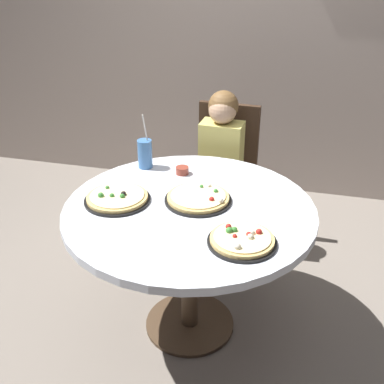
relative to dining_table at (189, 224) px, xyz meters
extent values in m
plane|color=slate|center=(0.00, 0.00, -0.65)|extent=(8.00, 8.00, 0.00)
cube|color=#A8998E|center=(0.00, 1.81, 0.80)|extent=(5.20, 0.12, 2.90)
cylinder|color=silver|center=(0.00, 0.00, 0.08)|extent=(1.20, 1.20, 0.04)
cylinder|color=#4C3826|center=(0.00, 0.00, -0.29)|extent=(0.09, 0.09, 0.69)
cylinder|color=#4C3826|center=(0.00, 0.00, -0.64)|extent=(0.48, 0.48, 0.02)
cube|color=#382619|center=(0.00, 0.82, -0.22)|extent=(0.42, 0.42, 0.04)
cube|color=#382619|center=(0.01, 1.00, 0.04)|extent=(0.40, 0.06, 0.52)
cylinder|color=#382619|center=(-0.18, 0.66, -0.45)|extent=(0.04, 0.04, 0.41)
cylinder|color=#382619|center=(0.16, 0.64, -0.45)|extent=(0.04, 0.04, 0.41)
cylinder|color=#382619|center=(-0.16, 1.00, -0.45)|extent=(0.04, 0.04, 0.41)
cylinder|color=#382619|center=(0.18, 0.98, -0.45)|extent=(0.04, 0.04, 0.41)
cube|color=#3F4766|center=(-0.01, 0.66, -0.43)|extent=(0.26, 0.33, 0.45)
cube|color=#D8CC66|center=(0.00, 0.80, 0.02)|extent=(0.27, 0.17, 0.44)
sphere|color=tan|center=(0.00, 0.80, 0.32)|extent=(0.17, 0.17, 0.17)
sphere|color=brown|center=(0.00, 0.82, 0.34)|extent=(0.18, 0.18, 0.18)
cylinder|color=black|center=(0.29, -0.25, 0.11)|extent=(0.29, 0.29, 0.01)
cylinder|color=#D8B266|center=(0.29, -0.25, 0.12)|extent=(0.27, 0.27, 0.02)
cylinder|color=beige|center=(0.29, -0.25, 0.13)|extent=(0.24, 0.24, 0.01)
sphere|color=beige|center=(0.28, -0.33, 0.14)|extent=(0.03, 0.03, 0.03)
sphere|color=#387F33|center=(0.25, -0.21, 0.14)|extent=(0.03, 0.03, 0.03)
sphere|color=#B2231E|center=(0.35, -0.20, 0.14)|extent=(0.03, 0.03, 0.03)
sphere|color=#387F33|center=(0.23, -0.22, 0.14)|extent=(0.03, 0.03, 0.03)
sphere|color=#B2231E|center=(0.26, -0.26, 0.14)|extent=(0.02, 0.02, 0.02)
sphere|color=#B2231E|center=(0.22, -0.19, 0.14)|extent=(0.03, 0.03, 0.03)
sphere|color=#B2231E|center=(0.31, -0.23, 0.14)|extent=(0.02, 0.02, 0.02)
sphere|color=beige|center=(0.32, -0.25, 0.14)|extent=(0.03, 0.03, 0.03)
sphere|color=beige|center=(0.32, -0.22, 0.14)|extent=(0.02, 0.02, 0.02)
cylinder|color=black|center=(0.03, 0.06, 0.11)|extent=(0.33, 0.33, 0.01)
cylinder|color=#D8B266|center=(0.03, 0.06, 0.12)|extent=(0.30, 0.30, 0.02)
cylinder|color=beige|center=(0.03, 0.06, 0.13)|extent=(0.27, 0.27, 0.01)
sphere|color=beige|center=(0.15, 0.02, 0.14)|extent=(0.03, 0.03, 0.03)
sphere|color=#387F33|center=(0.03, 0.14, 0.14)|extent=(0.02, 0.02, 0.02)
sphere|color=#B2231E|center=(0.10, 0.02, 0.14)|extent=(0.02, 0.02, 0.02)
sphere|color=beige|center=(0.06, 0.16, 0.14)|extent=(0.02, 0.02, 0.02)
sphere|color=#387F33|center=(0.10, 0.11, 0.14)|extent=(0.02, 0.02, 0.02)
cylinder|color=black|center=(-0.35, -0.04, 0.11)|extent=(0.32, 0.32, 0.01)
cylinder|color=#D8B266|center=(-0.35, -0.04, 0.12)|extent=(0.29, 0.29, 0.02)
cylinder|color=beige|center=(-0.35, -0.04, 0.13)|extent=(0.26, 0.26, 0.01)
sphere|color=#387F33|center=(-0.32, -0.05, 0.14)|extent=(0.02, 0.02, 0.02)
sphere|color=#387F33|center=(-0.37, -0.06, 0.14)|extent=(0.02, 0.02, 0.02)
sphere|color=#387F33|center=(-0.42, 0.01, 0.14)|extent=(0.02, 0.02, 0.02)
sphere|color=black|center=(-0.32, -0.03, 0.14)|extent=(0.03, 0.03, 0.03)
sphere|color=#387F33|center=(-0.42, -0.07, 0.14)|extent=(0.03, 0.03, 0.03)
cylinder|color=#3F72B2|center=(-0.35, 0.36, 0.18)|extent=(0.08, 0.08, 0.16)
cylinder|color=white|center=(-0.33, 0.36, 0.30)|extent=(0.03, 0.03, 0.22)
cylinder|color=brown|center=(-0.13, 0.33, 0.12)|extent=(0.07, 0.07, 0.04)
camera|label=1|loc=(0.48, -1.83, 1.19)|focal=43.09mm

